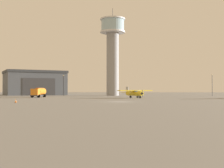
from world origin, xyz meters
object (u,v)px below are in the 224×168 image
light_post_east (64,83)px  traffic_cone_near_left (16,101)px  control_tower (113,47)px  airplane_yellow (134,93)px  truck_fuel_tanker_orange (39,92)px  light_post_west (212,83)px

light_post_east → traffic_cone_near_left: 58.72m
control_tower → light_post_east: size_ratio=4.33×
control_tower → airplane_yellow: 38.06m
light_post_east → control_tower: bearing=15.9°
truck_fuel_tanker_orange → light_post_east: bearing=-178.2°
light_post_west → airplane_yellow: bearing=-134.8°
truck_fuel_tanker_orange → light_post_east: 23.50m
airplane_yellow → light_post_east: light_post_east is taller
airplane_yellow → light_post_west: 39.66m
control_tower → light_post_west: control_tower is taller
airplane_yellow → traffic_cone_near_left: airplane_yellow is taller
airplane_yellow → light_post_west: size_ratio=1.19×
control_tower → light_post_west: bearing=-7.0°
airplane_yellow → truck_fuel_tanker_orange: airplane_yellow is taller
control_tower → light_post_west: 39.66m
truck_fuel_tanker_orange → light_post_east: (1.55, 23.24, 3.12)m
truck_fuel_tanker_orange → light_post_east: light_post_east is taller
light_post_east → traffic_cone_near_left: bearing=-83.8°
traffic_cone_near_left → control_tower: bearing=79.4°
truck_fuel_tanker_orange → traffic_cone_near_left: (7.86, -34.98, -1.29)m
truck_fuel_tanker_orange → light_post_east: size_ratio=0.81×
truck_fuel_tanker_orange → airplane_yellow: bearing=87.3°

